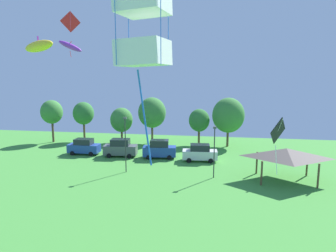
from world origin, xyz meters
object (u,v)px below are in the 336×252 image
object	(u,v)px
kite_flying_6	(70,22)
light_post_1	(125,142)
parked_car_second_from_left	(120,148)
park_pavilion	(286,153)
parked_car_rightmost_in_row	(200,153)
light_post_3	(214,149)
treeline_tree_0	(52,112)
treeline_tree_3	(152,113)
parked_car_leftmost	(84,147)
treeline_tree_1	(83,113)
parked_car_third_from_left	(159,149)
treeline_tree_2	(121,120)
kite_flying_1	(70,46)
treeline_tree_5	(228,115)
treeline_tree_4	(199,120)
kite_flying_0	(39,46)
kite_flying_3	(278,133)
kite_flying_7	(143,27)

from	to	relation	value
kite_flying_6	light_post_1	bearing A→B (deg)	87.67
parked_car_second_from_left	park_pavilion	size ratio (longest dim) A/B	0.67
parked_car_rightmost_in_row	light_post_3	distance (m)	7.05
parked_car_second_from_left	treeline_tree_0	distance (m)	16.70
parked_car_rightmost_in_row	treeline_tree_3	distance (m)	13.87
kite_flying_6	parked_car_leftmost	bearing A→B (deg)	113.72
park_pavilion	treeline_tree_3	world-z (taller)	treeline_tree_3
kite_flying_6	treeline_tree_1	bearing A→B (deg)	113.90
parked_car_second_from_left	parked_car_third_from_left	bearing A→B (deg)	-4.49
light_post_1	treeline_tree_3	bearing A→B (deg)	91.02
treeline_tree_2	kite_flying_1	bearing A→B (deg)	-99.13
treeline_tree_5	treeline_tree_4	bearing A→B (deg)	174.85
parked_car_rightmost_in_row	treeline_tree_0	xyz separation A→B (m)	(-25.76, 7.91, 4.08)
light_post_1	treeline_tree_2	world-z (taller)	light_post_1
parked_car_second_from_left	treeline_tree_0	size ratio (longest dim) A/B	0.66
kite_flying_6	treeline_tree_5	world-z (taller)	kite_flying_6
kite_flying_1	parked_car_third_from_left	size ratio (longest dim) A/B	0.66
parked_car_second_from_left	light_post_1	bearing A→B (deg)	-71.85
kite_flying_1	treeline_tree_2	size ratio (longest dim) A/B	0.52
kite_flying_0	kite_flying_6	distance (m)	4.31
kite_flying_6	parked_car_second_from_left	size ratio (longest dim) A/B	0.32
treeline_tree_3	treeline_tree_4	bearing A→B (deg)	-1.81
light_post_3	treeline_tree_1	bearing A→B (deg)	144.63
kite_flying_3	kite_flying_7	size ratio (longest dim) A/B	0.83
parked_car_second_from_left	treeline_tree_2	world-z (taller)	treeline_tree_2
light_post_1	treeline_tree_3	size ratio (longest dim) A/B	0.85
kite_flying_0	park_pavilion	distance (m)	26.40
parked_car_second_from_left	treeline_tree_5	distance (m)	17.96
kite_flying_0	treeline_tree_1	xyz separation A→B (m)	(-8.31, 25.52, -8.81)
kite_flying_1	treeline_tree_0	bearing A→B (deg)	130.60
kite_flying_3	treeline_tree_4	bearing A→B (deg)	104.25
kite_flying_0	parked_car_leftmost	size ratio (longest dim) A/B	0.88
parked_car_leftmost	light_post_3	distance (m)	20.31
parked_car_third_from_left	parked_car_rightmost_in_row	xyz separation A→B (m)	(5.63, -0.69, -0.11)
parked_car_leftmost	light_post_3	bearing A→B (deg)	-22.12
light_post_3	park_pavilion	bearing A→B (deg)	2.46
parked_car_leftmost	treeline_tree_1	distance (m)	10.35
parked_car_rightmost_in_row	treeline_tree_4	distance (m)	10.24
parked_car_second_from_left	treeline_tree_5	size ratio (longest dim) A/B	0.60
treeline_tree_1	kite_flying_7	bearing A→B (deg)	-62.76
kite_flying_1	kite_flying_3	xyz separation A→B (m)	(22.27, -14.23, -7.56)
kite_flying_1	kite_flying_7	world-z (taller)	kite_flying_1
treeline_tree_3	kite_flying_6	bearing A→B (deg)	-90.36
kite_flying_1	kite_flying_6	distance (m)	15.59
parked_car_rightmost_in_row	treeline_tree_1	distance (m)	23.32
light_post_3	treeline_tree_1	distance (m)	27.98
park_pavilion	light_post_3	world-z (taller)	light_post_3
treeline_tree_3	treeline_tree_5	xyz separation A→B (m)	(12.63, -0.67, -0.10)
kite_flying_1	parked_car_rightmost_in_row	size ratio (longest dim) A/B	0.66
treeline_tree_2	kite_flying_0	bearing A→B (deg)	-86.93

